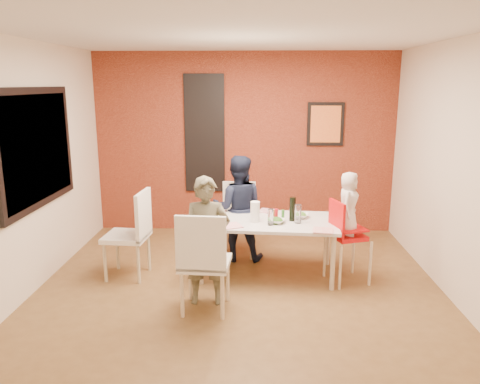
{
  "coord_description": "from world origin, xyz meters",
  "views": [
    {
      "loc": [
        0.18,
        -4.8,
        2.24
      ],
      "look_at": [
        0.0,
        0.3,
        1.05
      ],
      "focal_mm": 35.0,
      "sensor_mm": 36.0,
      "label": 1
    }
  ],
  "objects_px": {
    "dining_table": "(268,225)",
    "chair_left": "(134,229)",
    "toddler": "(348,204)",
    "paper_towel_roll": "(255,212)",
    "high_chair": "(345,233)",
    "wine_bottle": "(292,209)",
    "chair_far": "(239,214)",
    "chair_near": "(203,258)",
    "child_far": "(238,208)",
    "child_near": "(207,241)"
  },
  "relations": [
    {
      "from": "toddler",
      "to": "chair_near",
      "type": "bearing_deg",
      "value": 139.63
    },
    {
      "from": "child_far",
      "to": "toddler",
      "type": "xyz_separation_m",
      "value": [
        1.26,
        -0.67,
        0.25
      ]
    },
    {
      "from": "dining_table",
      "to": "chair_near",
      "type": "bearing_deg",
      "value": -122.43
    },
    {
      "from": "child_near",
      "to": "paper_towel_roll",
      "type": "xyz_separation_m",
      "value": [
        0.49,
        0.69,
        0.13
      ]
    },
    {
      "from": "high_chair",
      "to": "child_far",
      "type": "relative_size",
      "value": 0.71
    },
    {
      "from": "dining_table",
      "to": "child_near",
      "type": "height_order",
      "value": "child_near"
    },
    {
      "from": "chair_left",
      "to": "high_chair",
      "type": "distance_m",
      "value": 2.43
    },
    {
      "from": "child_near",
      "to": "child_far",
      "type": "bearing_deg",
      "value": 75.83
    },
    {
      "from": "dining_table",
      "to": "chair_far",
      "type": "distance_m",
      "value": 0.82
    },
    {
      "from": "toddler",
      "to": "paper_towel_roll",
      "type": "height_order",
      "value": "toddler"
    },
    {
      "from": "chair_near",
      "to": "chair_far",
      "type": "relative_size",
      "value": 1.09
    },
    {
      "from": "chair_far",
      "to": "wine_bottle",
      "type": "relative_size",
      "value": 3.39
    },
    {
      "from": "chair_far",
      "to": "wine_bottle",
      "type": "height_order",
      "value": "wine_bottle"
    },
    {
      "from": "chair_far",
      "to": "paper_towel_roll",
      "type": "bearing_deg",
      "value": -73.98
    },
    {
      "from": "child_near",
      "to": "toddler",
      "type": "height_order",
      "value": "child_near"
    },
    {
      "from": "chair_left",
      "to": "child_near",
      "type": "height_order",
      "value": "child_near"
    },
    {
      "from": "wine_bottle",
      "to": "dining_table",
      "type": "bearing_deg",
      "value": 175.54
    },
    {
      "from": "dining_table",
      "to": "toddler",
      "type": "height_order",
      "value": "toddler"
    },
    {
      "from": "chair_left",
      "to": "high_chair",
      "type": "xyz_separation_m",
      "value": [
        2.43,
        -0.06,
        0.0
      ]
    },
    {
      "from": "dining_table",
      "to": "high_chair",
      "type": "bearing_deg",
      "value": -12.71
    },
    {
      "from": "chair_near",
      "to": "high_chair",
      "type": "bearing_deg",
      "value": -147.66
    },
    {
      "from": "dining_table",
      "to": "toddler",
      "type": "relative_size",
      "value": 2.34
    },
    {
      "from": "chair_left",
      "to": "toddler",
      "type": "bearing_deg",
      "value": 93.28
    },
    {
      "from": "high_chair",
      "to": "child_far",
      "type": "height_order",
      "value": "child_far"
    },
    {
      "from": "chair_near",
      "to": "wine_bottle",
      "type": "bearing_deg",
      "value": -129.21
    },
    {
      "from": "dining_table",
      "to": "chair_left",
      "type": "relative_size",
      "value": 1.62
    },
    {
      "from": "high_chair",
      "to": "paper_towel_roll",
      "type": "height_order",
      "value": "high_chair"
    },
    {
      "from": "chair_far",
      "to": "high_chair",
      "type": "relative_size",
      "value": 0.99
    },
    {
      "from": "wine_bottle",
      "to": "paper_towel_roll",
      "type": "xyz_separation_m",
      "value": [
        -0.43,
        -0.06,
        -0.02
      ]
    },
    {
      "from": "dining_table",
      "to": "high_chair",
      "type": "xyz_separation_m",
      "value": [
        0.87,
        -0.2,
        -0.03
      ]
    },
    {
      "from": "chair_left",
      "to": "wine_bottle",
      "type": "height_order",
      "value": "chair_left"
    },
    {
      "from": "dining_table",
      "to": "child_far",
      "type": "xyz_separation_m",
      "value": [
        -0.37,
        0.49,
        0.07
      ]
    },
    {
      "from": "chair_left",
      "to": "child_near",
      "type": "relative_size",
      "value": 0.78
    },
    {
      "from": "child_far",
      "to": "toddler",
      "type": "relative_size",
      "value": 1.9
    },
    {
      "from": "chair_near",
      "to": "chair_left",
      "type": "height_order",
      "value": "chair_near"
    },
    {
      "from": "dining_table",
      "to": "toddler",
      "type": "bearing_deg",
      "value": -11.51
    },
    {
      "from": "high_chair",
      "to": "wine_bottle",
      "type": "distance_m",
      "value": 0.65
    },
    {
      "from": "high_chair",
      "to": "child_far",
      "type": "distance_m",
      "value": 1.42
    },
    {
      "from": "child_far",
      "to": "chair_left",
      "type": "bearing_deg",
      "value": 29.35
    },
    {
      "from": "dining_table",
      "to": "wine_bottle",
      "type": "distance_m",
      "value": 0.35
    },
    {
      "from": "chair_far",
      "to": "toddler",
      "type": "relative_size",
      "value": 1.33
    },
    {
      "from": "dining_table",
      "to": "wine_bottle",
      "type": "relative_size",
      "value": 5.97
    },
    {
      "from": "child_far",
      "to": "child_near",
      "type": "bearing_deg",
      "value": 79.63
    },
    {
      "from": "chair_near",
      "to": "chair_far",
      "type": "height_order",
      "value": "chair_near"
    },
    {
      "from": "chair_far",
      "to": "toddler",
      "type": "bearing_deg",
      "value": -35.02
    },
    {
      "from": "child_near",
      "to": "child_far",
      "type": "xyz_separation_m",
      "value": [
        0.27,
        1.25,
        0.01
      ]
    },
    {
      "from": "paper_towel_roll",
      "to": "high_chair",
      "type": "bearing_deg",
      "value": -6.45
    },
    {
      "from": "toddler",
      "to": "wine_bottle",
      "type": "xyz_separation_m",
      "value": [
        -0.61,
        0.16,
        -0.11
      ]
    },
    {
      "from": "child_far",
      "to": "toddler",
      "type": "bearing_deg",
      "value": 153.9
    },
    {
      "from": "toddler",
      "to": "dining_table",
      "type": "bearing_deg",
      "value": 99.51
    }
  ]
}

